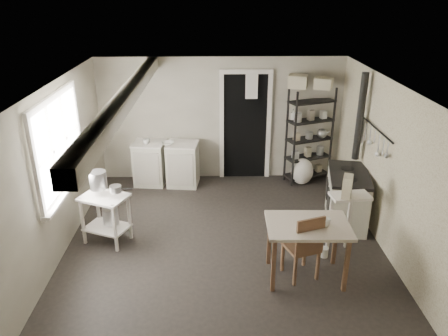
{
  "coord_description": "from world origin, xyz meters",
  "views": [
    {
      "loc": [
        -0.14,
        -5.32,
        3.48
      ],
      "look_at": [
        0.0,
        0.3,
        1.1
      ],
      "focal_mm": 35.0,
      "sensor_mm": 36.0,
      "label": 1
    }
  ],
  "objects_px": {
    "shelf_rack": "(309,133)",
    "stove": "(347,196)",
    "stockpot": "(98,180)",
    "base_cabinets": "(166,161)",
    "flour_sack": "(302,172)",
    "chair": "(301,243)",
    "prep_table": "(106,217)",
    "work_table": "(306,251)"
  },
  "relations": [
    {
      "from": "shelf_rack",
      "to": "stove",
      "type": "height_order",
      "value": "shelf_rack"
    },
    {
      "from": "stockpot",
      "to": "base_cabinets",
      "type": "relative_size",
      "value": 0.21
    },
    {
      "from": "shelf_rack",
      "to": "flour_sack",
      "type": "distance_m",
      "value": 0.75
    },
    {
      "from": "chair",
      "to": "flour_sack",
      "type": "height_order",
      "value": "chair"
    },
    {
      "from": "stove",
      "to": "stockpot",
      "type": "bearing_deg",
      "value": -162.71
    },
    {
      "from": "chair",
      "to": "prep_table",
      "type": "bearing_deg",
      "value": 142.12
    },
    {
      "from": "prep_table",
      "to": "chair",
      "type": "xyz_separation_m",
      "value": [
        2.64,
        -0.88,
        0.08
      ]
    },
    {
      "from": "shelf_rack",
      "to": "chair",
      "type": "bearing_deg",
      "value": -124.12
    },
    {
      "from": "base_cabinets",
      "to": "shelf_rack",
      "type": "distance_m",
      "value": 2.7
    },
    {
      "from": "stockpot",
      "to": "chair",
      "type": "xyz_separation_m",
      "value": [
        2.72,
        -0.96,
        -0.45
      ]
    },
    {
      "from": "prep_table",
      "to": "stove",
      "type": "height_order",
      "value": "stove"
    },
    {
      "from": "shelf_rack",
      "to": "chair",
      "type": "relative_size",
      "value": 1.92
    },
    {
      "from": "stove",
      "to": "chair",
      "type": "bearing_deg",
      "value": -114.42
    },
    {
      "from": "prep_table",
      "to": "stove",
      "type": "xyz_separation_m",
      "value": [
        3.62,
        0.48,
        0.04
      ]
    },
    {
      "from": "stockpot",
      "to": "stove",
      "type": "bearing_deg",
      "value": 6.15
    },
    {
      "from": "stockpot",
      "to": "stove",
      "type": "height_order",
      "value": "stockpot"
    },
    {
      "from": "prep_table",
      "to": "stove",
      "type": "distance_m",
      "value": 3.65
    },
    {
      "from": "stockpot",
      "to": "base_cabinets",
      "type": "height_order",
      "value": "stockpot"
    },
    {
      "from": "stockpot",
      "to": "stove",
      "type": "relative_size",
      "value": 0.25
    },
    {
      "from": "stove",
      "to": "work_table",
      "type": "xyz_separation_m",
      "value": [
        -0.91,
        -1.39,
        -0.06
      ]
    },
    {
      "from": "chair",
      "to": "flour_sack",
      "type": "distance_m",
      "value": 2.85
    },
    {
      "from": "prep_table",
      "to": "stockpot",
      "type": "xyz_separation_m",
      "value": [
        -0.07,
        0.08,
        0.54
      ]
    },
    {
      "from": "flour_sack",
      "to": "prep_table",
      "type": "bearing_deg",
      "value": -149.25
    },
    {
      "from": "prep_table",
      "to": "stockpot",
      "type": "relative_size",
      "value": 2.8
    },
    {
      "from": "base_cabinets",
      "to": "flour_sack",
      "type": "xyz_separation_m",
      "value": [
        2.52,
        -0.07,
        -0.22
      ]
    },
    {
      "from": "base_cabinets",
      "to": "chair",
      "type": "height_order",
      "value": "chair"
    },
    {
      "from": "base_cabinets",
      "to": "stockpot",
      "type": "bearing_deg",
      "value": -105.35
    },
    {
      "from": "chair",
      "to": "work_table",
      "type": "bearing_deg",
      "value": -44.47
    },
    {
      "from": "base_cabinets",
      "to": "flour_sack",
      "type": "bearing_deg",
      "value": 4.48
    },
    {
      "from": "shelf_rack",
      "to": "stove",
      "type": "bearing_deg",
      "value": -100.94
    },
    {
      "from": "base_cabinets",
      "to": "stove",
      "type": "relative_size",
      "value": 1.17
    },
    {
      "from": "base_cabinets",
      "to": "work_table",
      "type": "height_order",
      "value": "base_cabinets"
    },
    {
      "from": "stockpot",
      "to": "flour_sack",
      "type": "distance_m",
      "value": 3.81
    },
    {
      "from": "prep_table",
      "to": "base_cabinets",
      "type": "xyz_separation_m",
      "value": [
        0.67,
        1.98,
        0.06
      ]
    },
    {
      "from": "stove",
      "to": "work_table",
      "type": "bearing_deg",
      "value": -112.14
    },
    {
      "from": "stove",
      "to": "chair",
      "type": "height_order",
      "value": "chair"
    },
    {
      "from": "stockpot",
      "to": "work_table",
      "type": "relative_size",
      "value": 0.26
    },
    {
      "from": "stove",
      "to": "flour_sack",
      "type": "bearing_deg",
      "value": 117.51
    },
    {
      "from": "shelf_rack",
      "to": "flour_sack",
      "type": "xyz_separation_m",
      "value": [
        -0.13,
        -0.19,
        -0.71
      ]
    },
    {
      "from": "stove",
      "to": "chair",
      "type": "relative_size",
      "value": 1.14
    },
    {
      "from": "stove",
      "to": "chair",
      "type": "distance_m",
      "value": 1.67
    },
    {
      "from": "base_cabinets",
      "to": "work_table",
      "type": "relative_size",
      "value": 1.22
    }
  ]
}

